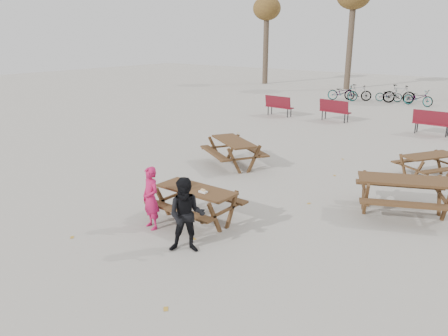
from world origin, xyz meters
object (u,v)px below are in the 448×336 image
Objects in this scene: picnic_table_far at (428,166)px; adult at (187,215)px; main_picnic_table at (196,197)px; picnic_table_north at (234,153)px; child at (151,198)px; food_tray at (203,192)px; soda_bottle at (188,186)px; picnic_table_east at (403,197)px.

adult is at bearing -167.23° from picnic_table_far.
main_picnic_table is 4.38m from picnic_table_north.
adult is at bearing 0.74° from child.
main_picnic_table is 1.01m from child.
food_tray is 0.11× the size of picnic_table_far.
adult is 0.76× the size of picnic_table_north.
child reaches higher than food_tray.
soda_bottle is 0.12× the size of child.
soda_bottle is 0.85m from child.
picnic_table_north is (-2.16, 4.06, -0.38)m from food_tray.
adult reaches higher than child.
adult is 8.01m from picnic_table_far.
picnic_table_east is (3.24, 3.27, -0.36)m from food_tray.
child is at bearing -159.70° from picnic_table_east.
soda_bottle is at bearing -174.66° from food_tray.
picnic_table_north reaches higher than main_picnic_table.
main_picnic_table is at bearing 88.44° from adult.
adult is (0.77, -1.17, 0.15)m from main_picnic_table.
food_tray is 0.13× the size of child.
adult is 0.92× the size of picnic_table_far.
food_tray reaches higher than picnic_table_far.
adult reaches higher than picnic_table_far.
adult reaches higher than picnic_table_north.
main_picnic_table is 1.32× the size of child.
adult is (1.31, -0.32, 0.06)m from child.
picnic_table_east is 1.04× the size of picnic_table_north.
main_picnic_table is at bearing 54.42° from soda_bottle.
main_picnic_table is 0.31m from soda_bottle.
child is at bearing -43.82° from picnic_table_north.
child is at bearing -122.61° from main_picnic_table.
main_picnic_table is at bearing -162.38° from picnic_table_east.
main_picnic_table is 4.74m from picnic_table_east.
main_picnic_table is at bearing -176.04° from picnic_table_far.
food_tray is at bearing 79.63° from adult.
picnic_table_north reaches higher than picnic_table_far.
food_tray is 0.39m from soda_bottle.
soda_bottle is 4.49m from picnic_table_north.
main_picnic_table reaches higher than picnic_table_far.
soda_bottle is 0.08× the size of picnic_table_east.
child is 1.36m from adult.
picnic_table_east is at bearing 22.73° from adult.
food_tray is 4.62m from picnic_table_north.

